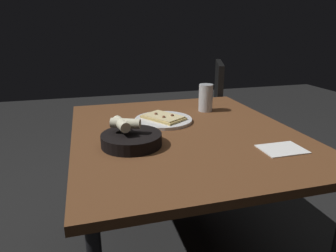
{
  "coord_description": "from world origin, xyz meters",
  "views": [
    {
      "loc": [
        0.4,
        1.18,
        1.16
      ],
      "look_at": [
        0.06,
        -0.05,
        0.73
      ],
      "focal_mm": 32.26,
      "sensor_mm": 36.0,
      "label": 1
    }
  ],
  "objects": [
    {
      "name": "dining_table",
      "position": [
        0.0,
        0.0,
        0.66
      ],
      "size": [
        0.95,
        1.11,
        0.72
      ],
      "color": "brown",
      "rests_on": "ground"
    },
    {
      "name": "chair_near",
      "position": [
        -0.41,
        -0.81,
        0.51
      ],
      "size": [
        0.57,
        0.57,
        0.91
      ],
      "color": "black",
      "rests_on": "ground"
    },
    {
      "name": "napkin",
      "position": [
        -0.28,
        0.3,
        0.72
      ],
      "size": [
        0.16,
        0.12,
        0.0
      ],
      "color": "white",
      "rests_on": "dining_table"
    },
    {
      "name": "bread_basket",
      "position": [
        0.25,
        0.11,
        0.75
      ],
      "size": [
        0.23,
        0.23,
        0.11
      ],
      "color": "black",
      "rests_on": "dining_table"
    },
    {
      "name": "pizza_plate",
      "position": [
        0.05,
        -0.15,
        0.73
      ],
      "size": [
        0.27,
        0.27,
        0.04
      ],
      "color": "white",
      "rests_on": "dining_table"
    },
    {
      "name": "beer_glass",
      "position": [
        -0.21,
        -0.27,
        0.78
      ],
      "size": [
        0.07,
        0.07,
        0.14
      ],
      "color": "silver",
      "rests_on": "dining_table"
    }
  ]
}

